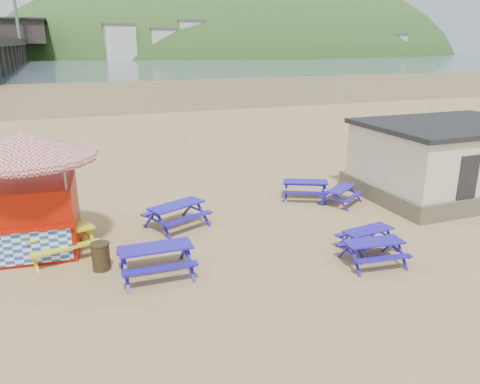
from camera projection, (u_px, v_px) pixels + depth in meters
name	position (u px, v px, depth m)	size (l,w,h in m)	color
ground	(227.00, 235.00, 16.17)	(400.00, 400.00, 0.00)	tan
wet_sand	(96.00, 90.00, 65.09)	(400.00, 400.00, 0.00)	brown
sea	(69.00, 61.00, 167.39)	(400.00, 400.00, 0.00)	#445561
picnic_table_blue_a	(177.00, 216.00, 16.78)	(2.51, 2.31, 0.85)	#1F0FA1
picnic_table_blue_b	(305.00, 190.00, 19.84)	(2.32, 2.15, 0.78)	#1F0FA1
picnic_table_blue_c	(341.00, 196.00, 19.26)	(2.08, 1.99, 0.68)	#1F0FA1
picnic_table_blue_d	(156.00, 261.00, 13.30)	(2.10, 1.71, 0.87)	#1F0FA1
picnic_table_blue_e	(373.00, 252.00, 13.98)	(1.90, 1.60, 0.73)	#1F0FA1
picnic_table_blue_f	(368.00, 239.00, 14.96)	(1.82, 1.55, 0.69)	#1F0FA1
picnic_table_yellow	(60.00, 243.00, 14.48)	(2.38, 2.10, 0.86)	#D5D50D
ice_cream_kiosk	(29.00, 177.00, 14.30)	(4.69, 4.69, 3.85)	#A01203
litter_bin	(101.00, 256.00, 13.61)	(0.56, 0.56, 0.83)	#342814
amenity_block	(449.00, 159.00, 20.15)	(7.40, 5.40, 3.15)	#665B4C
pier	(14.00, 45.00, 166.93)	(24.00, 220.00, 39.29)	black
headland_town	(243.00, 74.00, 254.13)	(264.00, 144.00, 108.00)	#2D4C1E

